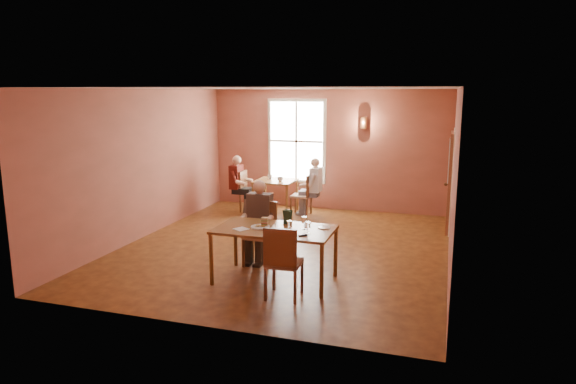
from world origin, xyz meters
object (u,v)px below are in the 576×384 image
(chair_diner_white, at_px, (301,195))
(chair_diner_maroon, at_px, (251,191))
(second_table, at_px, (276,197))
(diner_white, at_px, (302,188))
(chair_empty, at_px, (284,261))
(diner_main, at_px, (259,226))
(diner_maroon, at_px, (250,185))
(main_table, at_px, (275,255))
(chair_diner_main, at_px, (260,234))

(chair_diner_white, bearing_deg, chair_diner_maroon, 90.00)
(second_table, bearing_deg, diner_white, 0.00)
(chair_diner_maroon, bearing_deg, chair_empty, 26.59)
(diner_white, bearing_deg, diner_main, -175.57)
(diner_main, relative_size, chair_diner_white, 1.40)
(chair_empty, relative_size, second_table, 1.17)
(chair_empty, bearing_deg, chair_diner_maroon, 113.70)
(second_table, bearing_deg, diner_maroon, 180.00)
(diner_main, height_order, chair_diner_maroon, diner_main)
(main_table, bearing_deg, diner_white, 100.30)
(chair_diner_main, relative_size, chair_diner_white, 1.09)
(main_table, xyz_separation_m, second_table, (-1.47, 4.33, -0.02))
(diner_main, height_order, chair_diner_white, diner_main)
(chair_diner_white, bearing_deg, chair_diner_main, -175.07)
(main_table, height_order, chair_diner_white, chair_diner_white)
(diner_white, bearing_deg, chair_diner_maroon, 90.00)
(second_table, bearing_deg, chair_empty, -69.78)
(diner_white, height_order, chair_diner_maroon, diner_white)
(diner_main, bearing_deg, chair_diner_main, -90.00)
(chair_diner_white, relative_size, chair_diner_maroon, 0.99)
(diner_main, distance_m, diner_maroon, 4.06)
(chair_diner_maroon, height_order, diner_maroon, diner_maroon)
(diner_white, relative_size, diner_maroon, 0.99)
(diner_main, relative_size, diner_white, 1.03)
(chair_diner_maroon, bearing_deg, chair_diner_white, 90.00)
(diner_main, relative_size, chair_empty, 1.28)
(diner_white, bearing_deg, chair_diner_main, -175.54)
(second_table, bearing_deg, chair_diner_main, -75.28)
(main_table, relative_size, diner_main, 1.32)
(chair_diner_white, bearing_deg, diner_white, -90.00)
(main_table, height_order, chair_diner_maroon, chair_diner_maroon)
(chair_empty, relative_size, chair_diner_white, 1.10)
(diner_maroon, bearing_deg, diner_white, 90.00)
(chair_diner_main, xyz_separation_m, diner_maroon, (-1.65, 3.68, 0.13))
(chair_diner_main, bearing_deg, diner_white, -85.54)
(chair_diner_maroon, xyz_separation_m, diner_maroon, (-0.03, 0.00, 0.17))
(main_table, relative_size, chair_diner_main, 1.69)
(chair_diner_main, height_order, diner_white, diner_white)
(chair_diner_main, height_order, chair_diner_maroon, chair_diner_main)
(second_table, height_order, diner_white, diner_white)
(diner_white, height_order, diner_maroon, diner_maroon)
(chair_diner_white, distance_m, diner_white, 0.18)
(diner_maroon, bearing_deg, diner_main, 23.94)
(chair_diner_white, relative_size, diner_maroon, 0.73)
(chair_diner_white, height_order, chair_diner_maroon, chair_diner_maroon)
(chair_diner_maroon, bearing_deg, chair_diner_main, 23.72)
(chair_empty, height_order, second_table, chair_empty)
(diner_main, height_order, diner_white, diner_main)
(chair_diner_white, relative_size, diner_white, 0.74)
(diner_main, distance_m, chair_diner_white, 3.73)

